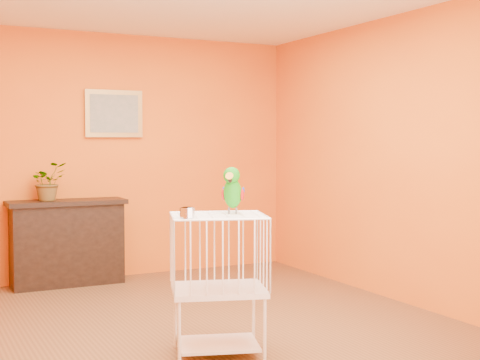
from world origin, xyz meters
TOP-DOWN VIEW (x-y plane):
  - ground at (0.00, 0.00)m, footprint 4.50×4.50m
  - room_shell at (0.00, 0.00)m, footprint 4.50×4.50m
  - console_cabinet at (-0.55, 2.04)m, footprint 1.16×0.42m
  - potted_plant at (-0.73, 2.08)m, footprint 0.45×0.48m
  - framed_picture at (0.00, 2.22)m, footprint 0.62×0.04m
  - birdcage at (-0.12, -0.67)m, footprint 0.74×0.65m
  - feed_cup at (-0.39, -0.78)m, footprint 0.10×0.10m
  - parrot at (-0.00, -0.66)m, footprint 0.23×0.27m

SIDE VIEW (x-z plane):
  - ground at x=0.00m, z-range 0.00..0.00m
  - console_cabinet at x=-0.55m, z-range 0.00..0.86m
  - birdcage at x=-0.12m, z-range 0.02..0.98m
  - feed_cup at x=-0.39m, z-range 0.97..1.03m
  - potted_plant at x=-0.73m, z-range 0.86..1.16m
  - parrot at x=0.00m, z-range 0.96..1.29m
  - room_shell at x=0.00m, z-range -0.67..3.83m
  - framed_picture at x=0.00m, z-range 1.50..2.00m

